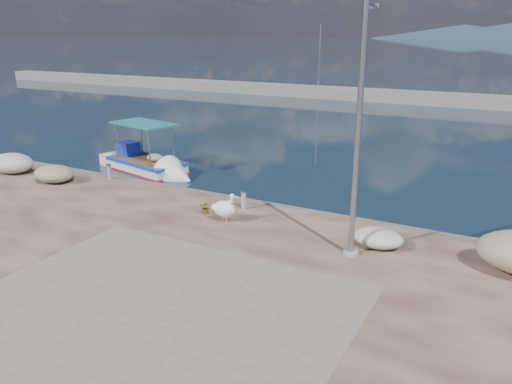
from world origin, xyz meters
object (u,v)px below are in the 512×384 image
Objects in this scene: boat_left at (146,166)px; lamp_post at (358,144)px; bollard_near at (244,199)px; pelican at (225,208)px.

boat_left is 0.89× the size of lamp_post.
bollard_near is at bearing -13.45° from boat_left.
pelican reaches higher than bollard_near.
boat_left is at bearing 153.86° from bollard_near.
pelican is 1.56× the size of bollard_near.
pelican is at bearing -86.43° from bollard_near.
pelican is (8.06, -5.37, 0.77)m from boat_left.
lamp_post reaches higher than bollard_near.
boat_left reaches higher than pelican.
bollard_near is (-4.71, 1.91, -2.92)m from lamp_post.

